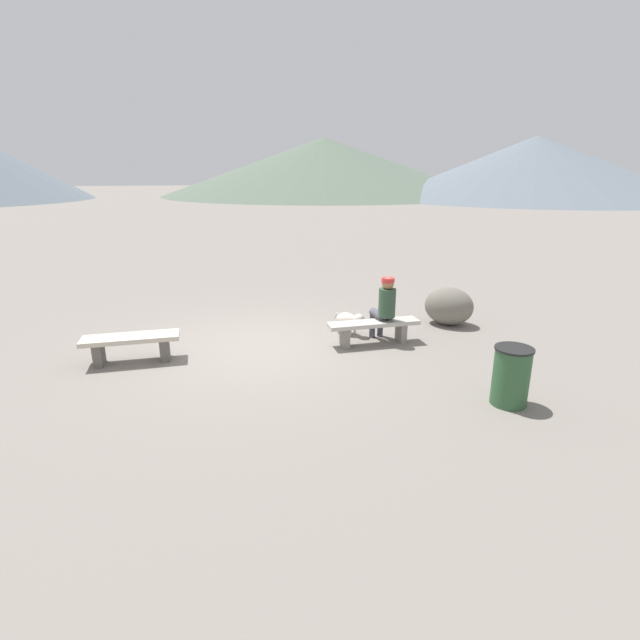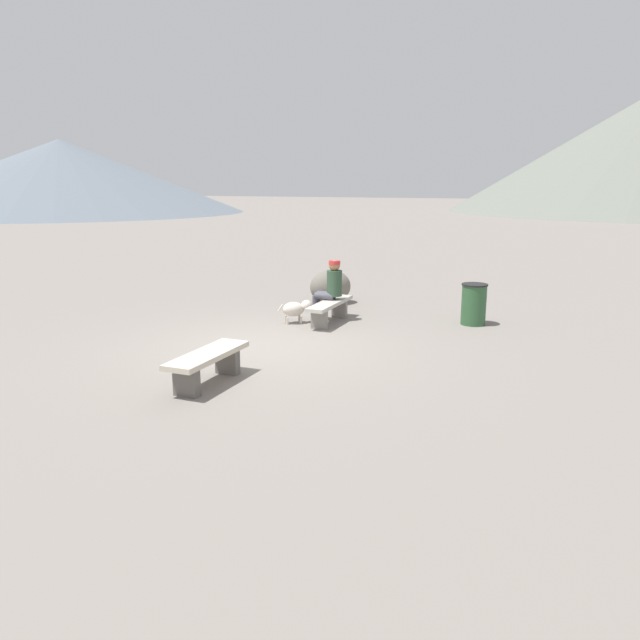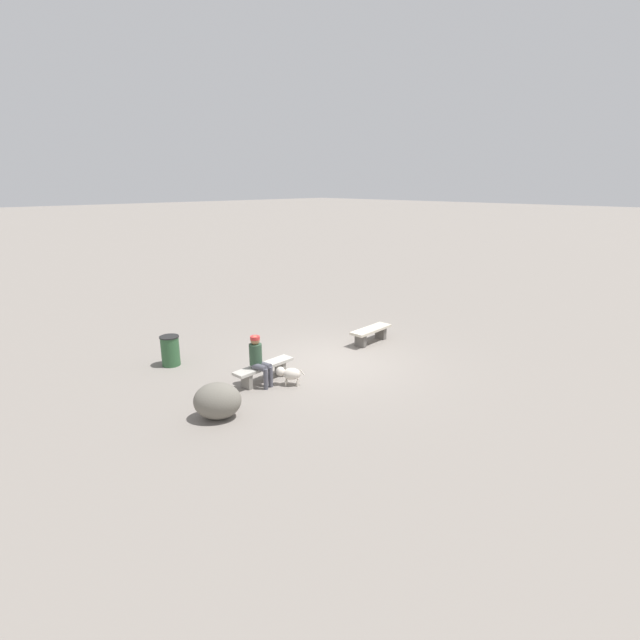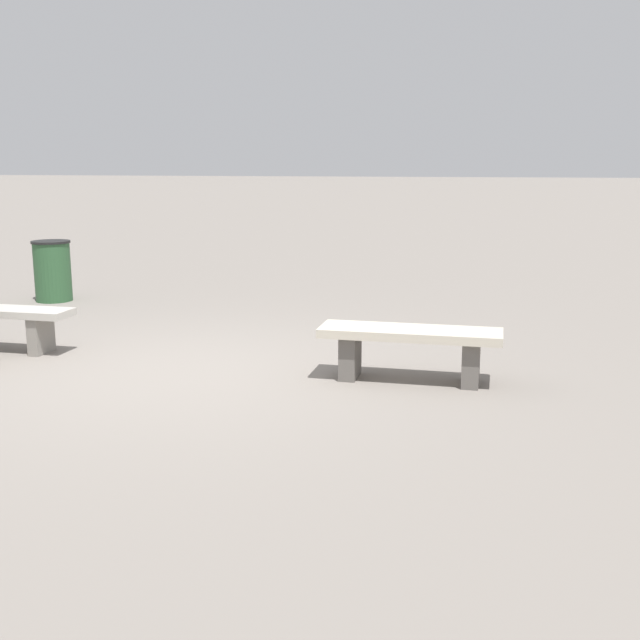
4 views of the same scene
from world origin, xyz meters
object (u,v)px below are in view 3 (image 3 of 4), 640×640
bench_left (371,332)px  seated_person (258,357)px  bench_right (264,369)px  trash_bin (170,351)px  dog (289,373)px  boulder (217,401)px

bench_left → seated_person: (4.40, 0.12, 0.39)m
bench_right → trash_bin: size_ratio=2.08×
trash_bin → dog: bearing=113.3°
bench_left → dog: 3.93m
trash_bin → bench_right: bearing=112.6°
seated_person → boulder: bearing=14.9°
bench_left → boulder: (6.04, 0.85, 0.06)m
boulder → dog: bearing=-174.0°
dog → trash_bin: 3.51m
boulder → bench_left: bearing=-172.0°
bench_left → seated_person: 4.42m
bench_right → trash_bin: 2.84m
dog → boulder: (2.16, 0.23, 0.09)m
bench_left → bench_right: bench_left is taller
bench_left → seated_person: size_ratio=1.25×
bench_right → trash_bin: bearing=-69.9°
bench_left → boulder: size_ratio=1.57×
bench_right → seated_person: (0.23, 0.10, 0.39)m
bench_right → trash_bin: (1.09, -2.62, 0.09)m
bench_left → seated_person: bearing=-1.0°
bench_right → dog: 0.67m
bench_left → trash_bin: size_ratio=1.91×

